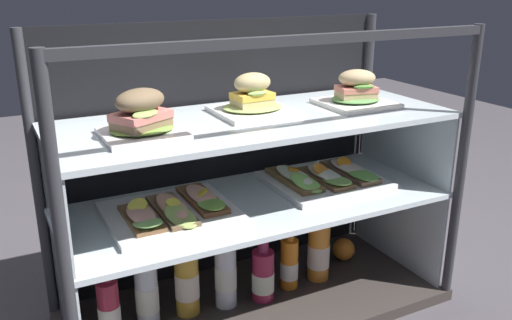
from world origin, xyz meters
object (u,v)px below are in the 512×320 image
juice_bottle_back_left (147,294)px  juice_bottle_tucked_behind (187,280)px  plated_roll_sandwich_mid_left (252,101)px  juice_bottle_front_middle (109,311)px  plated_roll_sandwich_near_right_corner (141,118)px  open_sandwich_tray_mid_right (173,211)px  juice_bottle_back_right (263,275)px  orange_fruit_beside_bottles (344,249)px  juice_bottle_front_left_end (319,250)px  juice_bottle_back_center (289,264)px  plated_roll_sandwich_far_left (356,93)px  open_sandwich_tray_far_left (324,178)px  juice_bottle_front_right_end (226,274)px

juice_bottle_back_left → juice_bottle_tucked_behind: bearing=1.0°
plated_roll_sandwich_mid_left → juice_bottle_front_middle: plated_roll_sandwich_mid_left is taller
plated_roll_sandwich_near_right_corner → open_sandwich_tray_mid_right: size_ratio=0.56×
juice_bottle_back_right → orange_fruit_beside_bottles: 0.38m
juice_bottle_front_middle → juice_bottle_front_left_end: juice_bottle_front_left_end is taller
plated_roll_sandwich_near_right_corner → plated_roll_sandwich_mid_left: plated_roll_sandwich_near_right_corner is taller
juice_bottle_tucked_behind → juice_bottle_back_center: juice_bottle_tucked_behind is taller
plated_roll_sandwich_far_left → orange_fruit_beside_bottles: size_ratio=2.62×
open_sandwich_tray_far_left → juice_bottle_back_right: 0.35m
juice_bottle_back_right → juice_bottle_front_right_end: bearing=169.0°
plated_roll_sandwich_near_right_corner → juice_bottle_front_left_end: size_ratio=0.77×
plated_roll_sandwich_near_right_corner → juice_bottle_back_center: bearing=7.2°
open_sandwich_tray_mid_right → juice_bottle_back_left: bearing=159.1°
juice_bottle_front_middle → orange_fruit_beside_bottles: bearing=5.9°
juice_bottle_back_left → juice_bottle_back_right: size_ratio=1.13×
open_sandwich_tray_far_left → juice_bottle_tucked_behind: bearing=178.9°
juice_bottle_back_right → open_sandwich_tray_mid_right: bearing=178.8°
juice_bottle_back_left → juice_bottle_tucked_behind: juice_bottle_tucked_behind is taller
plated_roll_sandwich_near_right_corner → open_sandwich_tray_far_left: 0.64m
orange_fruit_beside_bottles → juice_bottle_front_right_end: bearing=-172.1°
juice_bottle_front_middle → juice_bottle_front_left_end: size_ratio=0.92×
plated_roll_sandwich_far_left → juice_bottle_back_right: size_ratio=0.92×
juice_bottle_front_right_end → juice_bottle_back_right: bearing=-11.0°
juice_bottle_back_left → juice_bottle_front_right_end: (0.24, -0.01, 0.01)m
juice_bottle_front_right_end → orange_fruit_beside_bottles: juice_bottle_front_right_end is taller
open_sandwich_tray_mid_right → juice_bottle_tucked_behind: bearing=38.0°
juice_bottle_front_right_end → juice_bottle_back_right: size_ratio=1.12×
plated_roll_sandwich_mid_left → juice_bottle_front_middle: bearing=-174.1°
juice_bottle_back_right → juice_bottle_front_left_end: 0.22m
juice_bottle_front_left_end → juice_bottle_tucked_behind: bearing=178.5°
juice_bottle_back_right → juice_bottle_back_center: size_ratio=1.04×
juice_bottle_front_left_end → orange_fruit_beside_bottles: (0.15, 0.06, -0.06)m
juice_bottle_front_right_end → juice_bottle_front_middle: bearing=-176.8°
juice_bottle_front_left_end → plated_roll_sandwich_near_right_corner: bearing=-173.9°
open_sandwich_tray_far_left → orange_fruit_beside_bottles: size_ratio=4.43×
open_sandwich_tray_far_left → juice_bottle_front_right_end: (-0.34, -0.01, -0.24)m
juice_bottle_back_right → juice_bottle_back_center: (0.11, 0.02, -0.00)m
juice_bottle_back_left → juice_bottle_back_right: juice_bottle_back_left is taller
juice_bottle_back_center → orange_fruit_beside_bottles: size_ratio=2.72×
plated_roll_sandwich_near_right_corner → juice_bottle_front_left_end: bearing=6.1°
open_sandwich_tray_far_left → juice_bottle_tucked_behind: 0.52m
juice_bottle_front_middle → juice_bottle_back_center: size_ratio=1.10×
plated_roll_sandwich_near_right_corner → open_sandwich_tray_far_left: size_ratio=0.56×
juice_bottle_back_left → open_sandwich_tray_far_left: bearing=-0.7°
juice_bottle_tucked_behind → juice_bottle_back_right: 0.23m
juice_bottle_back_left → juice_bottle_back_right: 0.35m
juice_bottle_back_center → orange_fruit_beside_bottles: 0.27m
juice_bottle_back_right → juice_bottle_back_center: bearing=12.6°
plated_roll_sandwich_far_left → open_sandwich_tray_mid_right: (-0.58, 0.01, -0.27)m
juice_bottle_back_left → juice_bottle_front_left_end: (0.57, -0.01, 0.00)m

